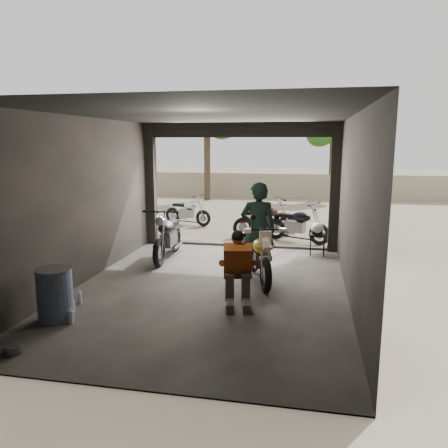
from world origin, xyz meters
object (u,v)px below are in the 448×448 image
at_px(main_bike, 260,252).
at_px(rider, 258,230).
at_px(stool, 317,237).
at_px(helmet, 317,228).
at_px(outside_bike_c, 297,222).
at_px(left_bike, 168,233).
at_px(outside_bike_b, 265,218).
at_px(mechanic, 238,271).
at_px(oil_drum, 55,295).
at_px(sign_post, 358,190).
at_px(outside_bike_a, 187,210).

distance_m(main_bike, rider, 0.47).
distance_m(stool, helmet, 0.22).
distance_m(outside_bike_c, helmet, 1.48).
bearing_deg(helmet, main_bike, -114.03).
relative_size(left_bike, outside_bike_b, 1.10).
bearing_deg(main_bike, outside_bike_b, 78.13).
xyz_separation_m(left_bike, mechanic, (2.11, -2.70, -0.00)).
bearing_deg(rider, oil_drum, 39.87).
bearing_deg(outside_bike_b, rider, 160.33).
relative_size(rider, sign_post, 0.84).
bearing_deg(main_bike, helmet, 46.96).
bearing_deg(stool, main_bike, -116.78).
height_order(outside_bike_a, helmet, outside_bike_a).
bearing_deg(outside_bike_b, outside_bike_a, 40.29).
height_order(outside_bike_c, oil_drum, outside_bike_c).
height_order(rider, oil_drum, rider).
relative_size(outside_bike_a, stool, 2.87).
relative_size(outside_bike_c, mechanic, 1.36).
height_order(outside_bike_c, stool, outside_bike_c).
distance_m(left_bike, outside_bike_b, 3.53).
height_order(mechanic, helmet, mechanic).
relative_size(left_bike, stool, 3.46).
bearing_deg(mechanic, helmet, 59.30).
xyz_separation_m(outside_bike_b, rider, (0.26, -3.93, 0.42)).
relative_size(main_bike, sign_post, 0.77).
bearing_deg(outside_bike_b, stool, -165.77).
xyz_separation_m(mechanic, oil_drum, (-2.65, -1.13, -0.20)).
height_order(mechanic, sign_post, sign_post).
relative_size(outside_bike_b, sign_post, 0.71).
bearing_deg(outside_bike_a, rider, -134.08).
bearing_deg(outside_bike_c, sign_post, -92.74).
distance_m(mechanic, sign_post, 4.97).
xyz_separation_m(outside_bike_b, mechanic, (0.13, -5.62, 0.05)).
bearing_deg(outside_bike_a, stool, -111.32).
height_order(left_bike, helmet, left_bike).
xyz_separation_m(outside_bike_a, outside_bike_b, (2.71, -1.34, 0.05)).
xyz_separation_m(outside_bike_a, rider, (2.97, -5.27, 0.46)).
bearing_deg(stool, oil_drum, -129.57).
relative_size(outside_bike_c, sign_post, 0.72).
height_order(outside_bike_b, oil_drum, outside_bike_b).
bearing_deg(outside_bike_b, oil_drum, 136.07).
height_order(outside_bike_b, sign_post, sign_post).
bearing_deg(rider, left_bike, -29.76).
bearing_deg(rider, sign_post, -135.00).
height_order(oil_drum, sign_post, sign_post).
distance_m(main_bike, left_bike, 2.64).
height_order(main_bike, sign_post, sign_post).
distance_m(outside_bike_c, oil_drum, 7.10).
bearing_deg(mechanic, left_bike, 117.31).
distance_m(outside_bike_c, stool, 1.46).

